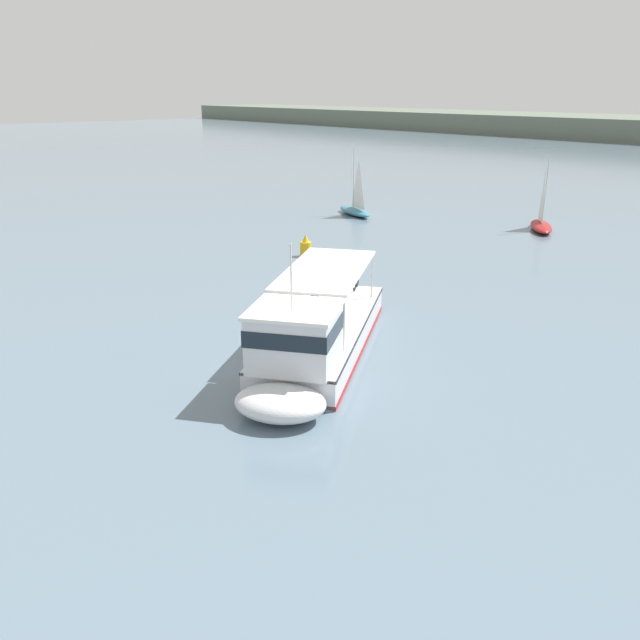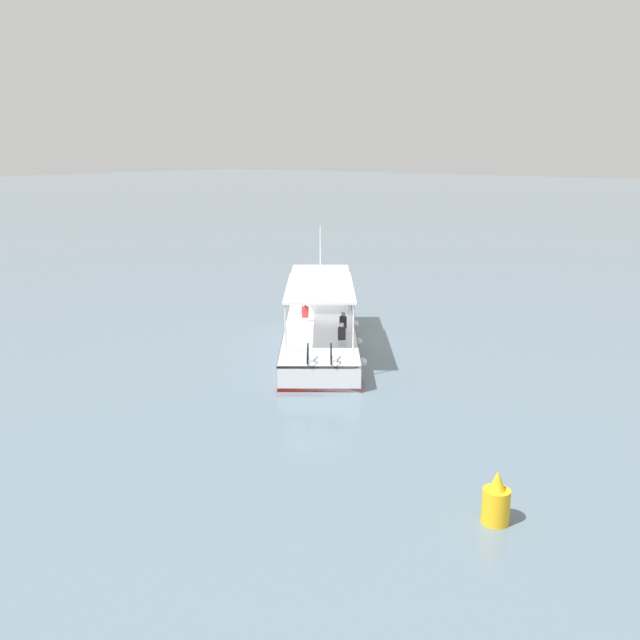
{
  "view_description": "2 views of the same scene",
  "coord_description": "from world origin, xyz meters",
  "px_view_note": "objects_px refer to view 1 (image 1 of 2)",
  "views": [
    {
      "loc": [
        17.49,
        -13.7,
        9.86
      ],
      "look_at": [
        -0.98,
        1.93,
        1.4
      ],
      "focal_mm": 37.14,
      "sensor_mm": 36.0,
      "label": 1
    },
    {
      "loc": [
        -19.9,
        26.92,
        9.15
      ],
      "look_at": [
        -0.98,
        1.93,
        1.4
      ],
      "focal_mm": 39.29,
      "sensor_mm": 36.0,
      "label": 2
    }
  ],
  "objects_px": {
    "ferry_main": "(314,338)",
    "sailboat_near_starboard": "(355,209)",
    "sailboat_far_right": "(541,223)",
    "channel_buoy": "(306,247)"
  },
  "relations": [
    {
      "from": "ferry_main",
      "to": "sailboat_far_right",
      "type": "distance_m",
      "value": 30.07
    },
    {
      "from": "channel_buoy",
      "to": "ferry_main",
      "type": "bearing_deg",
      "value": -38.04
    },
    {
      "from": "sailboat_near_starboard",
      "to": "ferry_main",
      "type": "bearing_deg",
      "value": -45.92
    },
    {
      "from": "ferry_main",
      "to": "sailboat_near_starboard",
      "type": "bearing_deg",
      "value": 134.08
    },
    {
      "from": "ferry_main",
      "to": "channel_buoy",
      "type": "xyz_separation_m",
      "value": [
        -13.48,
        10.54,
        -0.45
      ]
    },
    {
      "from": "ferry_main",
      "to": "sailboat_near_starboard",
      "type": "distance_m",
      "value": 31.51
    },
    {
      "from": "ferry_main",
      "to": "sailboat_far_right",
      "type": "bearing_deg",
      "value": 106.37
    },
    {
      "from": "sailboat_near_starboard",
      "to": "sailboat_far_right",
      "type": "relative_size",
      "value": 1.0
    },
    {
      "from": "ferry_main",
      "to": "sailboat_near_starboard",
      "type": "xyz_separation_m",
      "value": [
        -21.91,
        22.63,
        -0.47
      ]
    },
    {
      "from": "sailboat_near_starboard",
      "to": "sailboat_far_right",
      "type": "height_order",
      "value": "same"
    }
  ]
}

